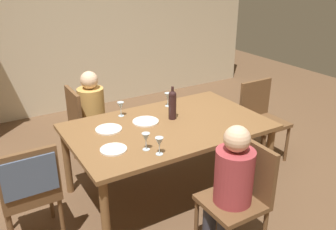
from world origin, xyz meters
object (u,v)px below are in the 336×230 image
Objects in this scene: chair_far_left at (85,121)px; chair_near at (241,191)px; wine_glass_far at (168,97)px; dinner_plate_host at (109,129)px; person_man_bearded at (231,183)px; dinner_plate_guest_left at (146,121)px; wine_glass_near_right at (121,106)px; dinner_plate_guest_right at (114,149)px; person_woman_host at (94,111)px; dining_table at (168,131)px; chair_left_end at (29,185)px; chair_right_end at (260,115)px; wine_bottle_tall_green at (172,104)px; wine_glass_centre at (159,142)px; wine_glass_near_left at (146,138)px.

chair_far_left is 2.00m from chair_near.
wine_glass_far is 0.61× the size of dinner_plate_host.
dinner_plate_guest_left is (-0.13, 1.12, 0.11)m from person_man_bearded.
dinner_plate_host is at bearing 28.42° from chair_near.
person_man_bearded is 1.42m from wine_glass_near_right.
dinner_plate_guest_right is (-0.14, -1.16, 0.22)m from chair_far_left.
person_woman_host is 4.35× the size of dinner_plate_guest_left.
person_man_bearded reaches higher than chair_far_left.
person_woman_host is 1.19m from dinner_plate_guest_right.
chair_left_end is (-1.32, -0.12, -0.08)m from dining_table.
chair_right_end reaches higher than wine_glass_far.
chair_near is 1.00× the size of chair_left_end.
dinner_plate_guest_right is at bearing -6.76° from chair_left_end.
wine_glass_far is (0.13, 0.31, -0.05)m from wine_bottle_tall_green.
dinner_plate_host is at bearing 73.27° from dinner_plate_guest_right.
dining_table is at bearing -46.40° from dinner_plate_guest_left.
chair_left_end is at bearing 4.58° from chair_right_end.
dinner_plate_guest_left is (0.20, 0.62, -0.10)m from wine_glass_centre.
chair_right_end is 1.26m from wine_bottle_tall_green.
chair_far_left is 2.02m from chair_right_end.
wine_bottle_tall_green is (-1.20, 0.02, 0.37)m from chair_right_end.
person_man_bearded reaches higher than dinner_plate_guest_right.
person_man_bearded is (-1.34, -1.04, 0.11)m from chair_right_end.
person_man_bearded is at bearing -101.23° from wine_glass_far.
person_man_bearded is 7.44× the size of wine_glass_near_left.
wine_bottle_tall_green is at bearing -6.93° from dinner_plate_host.
chair_left_end is 6.17× the size of wine_glass_near_right.
dinner_plate_host is (0.79, 0.31, 0.16)m from chair_left_end.
chair_right_end is (1.32, 0.09, -0.14)m from dining_table.
person_man_bearded is at bearing -58.37° from wine_glass_near_left.
person_man_bearded is 0.64m from wine_glass_centre.
chair_left_end is at bearing 167.00° from wine_glass_near_left.
wine_glass_near_left is 1.00× the size of wine_glass_near_right.
wine_glass_far is (0.66, 0.75, 0.00)m from wine_glass_near_left.
chair_near is 6.17× the size of wine_glass_near_right.
person_woman_host reaches higher than dinner_plate_guest_right.
chair_far_left is 0.66m from wine_glass_near_right.
chair_near is 6.17× the size of wine_glass_far.
wine_glass_near_right is at bearing 60.86° from dinner_plate_guest_right.
dining_table is 1.32m from chair_left_end.
wine_glass_near_left is at bearing -0.64° from person_woman_host.
person_man_bearded is at bearing 90.00° from chair_near.
dinner_plate_host is (-0.64, 0.08, -0.15)m from wine_bottle_tall_green.
chair_far_left and chair_near have the same top height.
dinner_plate_guest_left is (-0.40, -0.25, -0.10)m from wine_glass_far.
wine_glass_near_left is (-0.38, 0.62, 0.21)m from person_man_bearded.
chair_right_end is 6.17× the size of wine_glass_near_left.
chair_far_left is at bearing 111.82° from wine_glass_near_right.
wine_glass_near_right is (-1.61, 0.34, 0.32)m from chair_right_end.
chair_right_end is (1.23, 1.04, 0.00)m from chair_near.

